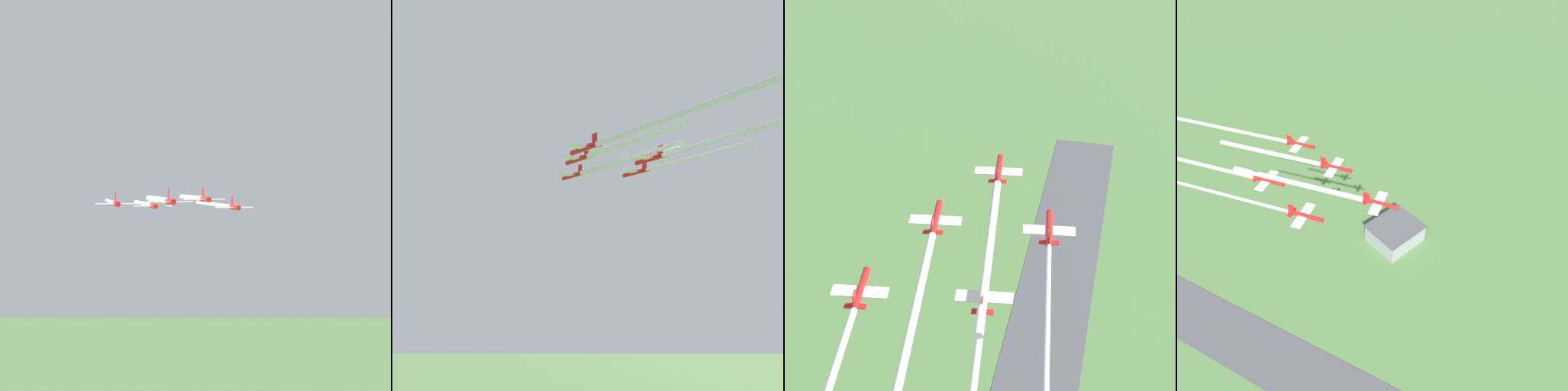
% 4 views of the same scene
% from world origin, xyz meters
% --- Properties ---
extents(jet_0, '(8.20, 8.37, 2.92)m').
position_xyz_m(jet_0, '(7.17, -10.25, 141.87)').
color(jet_0, red).
extents(jet_1, '(8.20, 8.37, 2.92)m').
position_xyz_m(jet_1, '(6.91, -27.76, 142.02)').
color(jet_1, red).
extents(jet_2, '(8.20, 8.37, 2.92)m').
position_xyz_m(jet_2, '(22.34, -18.99, 141.19)').
color(jet_2, red).
extents(jet_3, '(8.20, 8.37, 2.92)m').
position_xyz_m(jet_3, '(6.64, -45.26, 139.99)').
color(jet_3, red).
extents(jet_4, '(8.20, 8.37, 2.92)m').
position_xyz_m(jet_4, '(22.08, -36.49, 140.35)').
color(jet_4, red).
extents(smoke_trail_0, '(18.69, 31.57, 1.28)m').
position_xyz_m(smoke_trail_0, '(17.93, -29.19, 141.83)').
color(smoke_trail_0, white).
extents(smoke_trail_1, '(16.33, 27.55, 1.16)m').
position_xyz_m(smoke_trail_1, '(16.54, -44.72, 141.98)').
color(smoke_trail_1, white).
extents(smoke_trail_2, '(16.54, 28.36, 0.73)m').
position_xyz_m(smoke_trail_2, '(32.27, -36.47, 141.15)').
color(smoke_trail_2, white).
extents(smoke_trail_3, '(25.08, 43.12, 0.99)m').
position_xyz_m(smoke_trail_3, '(20.73, -70.05, 139.94)').
color(smoke_trail_3, white).
extents(smoke_trail_4, '(20.58, 35.21, 0.98)m').
position_xyz_m(smoke_trail_4, '(33.92, -57.33, 140.31)').
color(smoke_trail_4, white).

